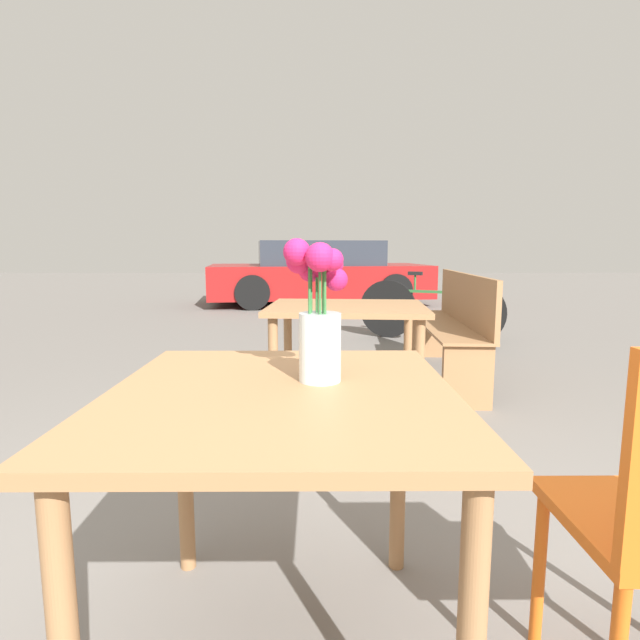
{
  "coord_description": "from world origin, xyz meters",
  "views": [
    {
      "loc": [
        0.08,
        -1.14,
        1.05
      ],
      "look_at": [
        0.09,
        0.07,
        0.88
      ],
      "focal_mm": 28.0,
      "sensor_mm": 36.0,
      "label": 1
    }
  ],
  "objects_px": {
    "table_front": "(282,430)",
    "flower_vase": "(318,318)",
    "parked_car": "(319,274)",
    "bench_near": "(454,321)",
    "table_back": "(347,327)",
    "bicycle": "(430,310)"
  },
  "relations": [
    {
      "from": "parked_car",
      "to": "bench_near",
      "type": "bearing_deg",
      "value": -79.05
    },
    {
      "from": "table_back",
      "to": "parked_car",
      "type": "bearing_deg",
      "value": 91.11
    },
    {
      "from": "bench_near",
      "to": "table_back",
      "type": "relative_size",
      "value": 1.93
    },
    {
      "from": "bench_near",
      "to": "flower_vase",
      "type": "bearing_deg",
      "value": -111.84
    },
    {
      "from": "flower_vase",
      "to": "bicycle",
      "type": "height_order",
      "value": "flower_vase"
    },
    {
      "from": "bench_near",
      "to": "parked_car",
      "type": "xyz_separation_m",
      "value": [
        -1.07,
        5.51,
        0.1
      ]
    },
    {
      "from": "table_back",
      "to": "parked_car",
      "type": "distance_m",
      "value": 6.75
    },
    {
      "from": "table_front",
      "to": "flower_vase",
      "type": "relative_size",
      "value": 2.51
    },
    {
      "from": "parked_car",
      "to": "table_front",
      "type": "bearing_deg",
      "value": -90.81
    },
    {
      "from": "bicycle",
      "to": "bench_near",
      "type": "bearing_deg",
      "value": -96.45
    },
    {
      "from": "flower_vase",
      "to": "bench_near",
      "type": "distance_m",
      "value": 2.98
    },
    {
      "from": "table_front",
      "to": "flower_vase",
      "type": "distance_m",
      "value": 0.28
    },
    {
      "from": "table_front",
      "to": "table_back",
      "type": "relative_size",
      "value": 0.99
    },
    {
      "from": "parked_car",
      "to": "bicycle",
      "type": "bearing_deg",
      "value": -71.91
    },
    {
      "from": "bench_near",
      "to": "parked_car",
      "type": "height_order",
      "value": "parked_car"
    },
    {
      "from": "table_front",
      "to": "bicycle",
      "type": "height_order",
      "value": "bicycle"
    },
    {
      "from": "bench_near",
      "to": "table_back",
      "type": "bearing_deg",
      "value": -127.1
    },
    {
      "from": "table_back",
      "to": "bicycle",
      "type": "distance_m",
      "value": 3.13
    },
    {
      "from": "flower_vase",
      "to": "parked_car",
      "type": "distance_m",
      "value": 8.26
    },
    {
      "from": "bench_near",
      "to": "parked_car",
      "type": "relative_size",
      "value": 0.41
    },
    {
      "from": "bench_near",
      "to": "table_back",
      "type": "distance_m",
      "value": 1.56
    },
    {
      "from": "table_back",
      "to": "bicycle",
      "type": "bearing_deg",
      "value": 68.85
    }
  ]
}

